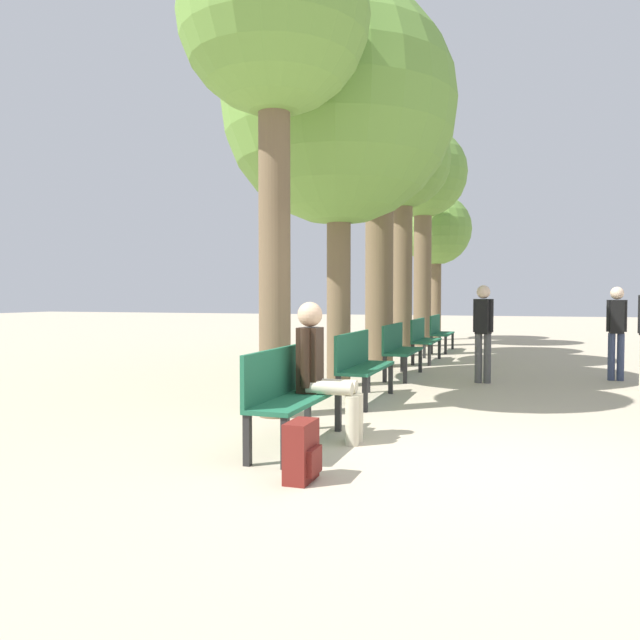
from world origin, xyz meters
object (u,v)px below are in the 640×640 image
at_px(tree_row_0, 274,28).
at_px(tree_row_2, 380,128).
at_px(bench_row_0, 289,389).
at_px(tree_row_1, 339,109).
at_px(bench_row_3, 423,337).
at_px(tree_row_3, 403,168).
at_px(bench_row_4, 439,330).
at_px(pedestrian_mid, 617,327).
at_px(pedestrian_far, 483,327).
at_px(backpack, 302,452).
at_px(person_seated, 322,368).
at_px(bench_row_2, 399,346).
at_px(bench_row_1, 360,361).
at_px(tree_row_5, 436,231).
at_px(tree_row_4, 423,180).

height_order(tree_row_0, tree_row_2, tree_row_2).
relative_size(bench_row_0, tree_row_1, 0.26).
relative_size(bench_row_3, tree_row_3, 0.28).
bearing_deg(bench_row_0, bench_row_4, 90.00).
xyz_separation_m(tree_row_1, pedestrian_mid, (4.19, 2.03, -3.39)).
xyz_separation_m(tree_row_0, pedestrian_far, (2.12, 3.63, -3.56)).
xyz_separation_m(backpack, pedestrian_mid, (3.02, 6.92, 0.67)).
bearing_deg(person_seated, backpack, -78.39).
bearing_deg(person_seated, bench_row_2, 92.67).
distance_m(bench_row_0, person_seated, 0.40).
distance_m(bench_row_0, bench_row_1, 2.62).
bearing_deg(tree_row_0, person_seated, -48.12).
bearing_deg(pedestrian_mid, tree_row_5, 115.48).
relative_size(bench_row_2, person_seated, 1.18).
relative_size(tree_row_0, tree_row_4, 0.94).
height_order(bench_row_1, tree_row_4, tree_row_4).
bearing_deg(tree_row_4, bench_row_0, -86.78).
distance_m(bench_row_3, tree_row_4, 5.89).
distance_m(tree_row_4, person_seated, 12.43).
xyz_separation_m(tree_row_1, pedestrian_far, (2.12, 1.04, -3.38)).
bearing_deg(tree_row_3, tree_row_1, -90.00).
height_order(tree_row_1, tree_row_4, tree_row_1).
distance_m(tree_row_2, backpack, 8.97).
height_order(bench_row_0, bench_row_4, same).
relative_size(bench_row_2, bench_row_3, 1.00).
bearing_deg(bench_row_4, pedestrian_far, -75.49).
height_order(bench_row_3, bench_row_4, same).
distance_m(tree_row_4, backpack, 13.82).
height_order(tree_row_1, tree_row_2, tree_row_2).
xyz_separation_m(tree_row_1, tree_row_3, (0.00, 5.22, 0.11)).
xyz_separation_m(bench_row_1, pedestrian_far, (1.44, 2.30, 0.37)).
relative_size(bench_row_1, tree_row_4, 0.26).
relative_size(tree_row_1, tree_row_2, 0.97).
xyz_separation_m(tree_row_2, person_seated, (0.91, -6.40, -3.99)).
relative_size(bench_row_1, tree_row_5, 0.34).
bearing_deg(tree_row_4, tree_row_1, -90.00).
xyz_separation_m(tree_row_3, backpack, (1.17, -10.10, -4.16)).
xyz_separation_m(bench_row_3, tree_row_2, (-0.68, -1.18, 4.17)).
distance_m(bench_row_1, tree_row_0, 4.20).
distance_m(bench_row_0, bench_row_2, 5.24).
distance_m(bench_row_4, tree_row_1, 7.62).
relative_size(pedestrian_mid, pedestrian_far, 0.99).
bearing_deg(bench_row_4, bench_row_1, -90.00).
distance_m(bench_row_4, backpack, 11.50).
bearing_deg(tree_row_2, backpack, -81.32).
bearing_deg(tree_row_2, bench_row_2, -64.76).
bearing_deg(bench_row_4, tree_row_3, -116.13).
xyz_separation_m(bench_row_2, tree_row_2, (-0.68, 1.44, 4.17)).
bearing_deg(backpack, person_seated, 101.61).
distance_m(tree_row_5, pedestrian_far, 10.34).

